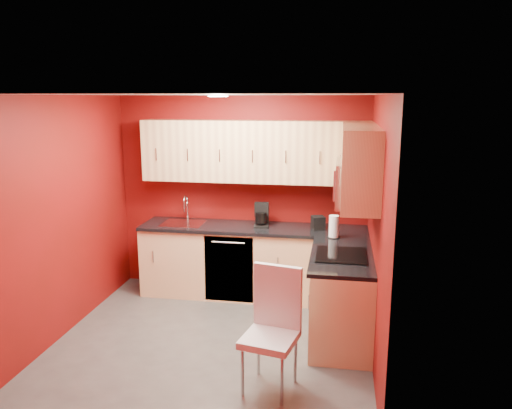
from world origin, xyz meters
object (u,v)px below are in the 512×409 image
(sink, at_px, (183,220))
(paper_towel, at_px, (334,227))
(napkin_holder, at_px, (318,223))
(microwave, at_px, (356,183))
(dining_chair, at_px, (270,332))
(coffee_maker, at_px, (261,215))

(sink, relative_size, paper_towel, 2.03)
(sink, bearing_deg, napkin_holder, -0.23)
(napkin_holder, bearing_deg, paper_towel, -60.93)
(microwave, bearing_deg, napkin_holder, 111.75)
(microwave, relative_size, paper_towel, 2.96)
(paper_towel, bearing_deg, napkin_holder, 119.07)
(napkin_holder, height_order, paper_towel, paper_towel)
(dining_chair, bearing_deg, coffee_maker, 113.14)
(sink, bearing_deg, microwave, -25.60)
(napkin_holder, bearing_deg, dining_chair, -98.30)
(sink, relative_size, coffee_maker, 1.79)
(sink, relative_size, napkin_holder, 3.27)
(dining_chair, bearing_deg, napkin_holder, 93.73)
(napkin_holder, height_order, dining_chair, napkin_holder)
(microwave, bearing_deg, sink, 154.40)
(microwave, bearing_deg, coffee_maker, 137.63)
(microwave, height_order, paper_towel, microwave)
(dining_chair, bearing_deg, paper_towel, 85.86)
(paper_towel, relative_size, dining_chair, 0.24)
(sink, bearing_deg, paper_towel, -10.59)
(coffee_maker, relative_size, dining_chair, 0.27)
(coffee_maker, bearing_deg, microwave, -47.50)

